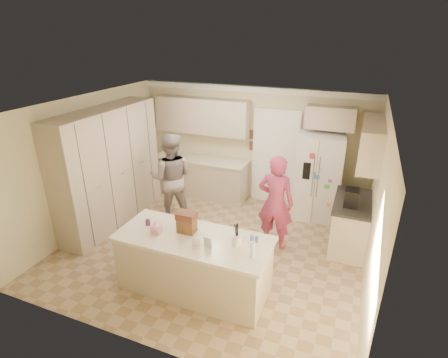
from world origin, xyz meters
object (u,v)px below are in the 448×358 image
at_px(refrigerator, 317,177).
at_px(teen_girl, 275,203).
at_px(island_base, 194,265).
at_px(tissue_box, 156,229).
at_px(dollhouse_body, 187,225).
at_px(utensil_crock, 236,240).
at_px(teen_boy, 172,178).
at_px(coffee_maker, 351,198).

xyz_separation_m(refrigerator, teen_girl, (-0.52, -1.42, -0.02)).
relative_size(island_base, tissue_box, 15.71).
xyz_separation_m(dollhouse_body, teen_girl, (0.97, 1.49, -0.15)).
distance_m(refrigerator, utensil_crock, 3.05).
bearing_deg(island_base, teen_boy, 127.59).
relative_size(teen_boy, teen_girl, 1.05).
xyz_separation_m(tissue_box, dollhouse_body, (0.40, 0.20, 0.04)).
bearing_deg(teen_boy, island_base, 108.10).
distance_m(island_base, teen_boy, 2.34).
relative_size(tissue_box, teen_boy, 0.08).
bearing_deg(tissue_box, teen_boy, 113.83).
relative_size(coffee_maker, dollhouse_body, 1.15).
bearing_deg(teen_girl, tissue_box, 52.19).
xyz_separation_m(utensil_crock, teen_boy, (-2.04, 1.76, -0.07)).
distance_m(dollhouse_body, teen_boy, 2.12).
relative_size(refrigerator, tissue_box, 12.86).
height_order(island_base, teen_boy, teen_boy).
xyz_separation_m(island_base, dollhouse_body, (-0.15, 0.10, 0.60)).
bearing_deg(refrigerator, utensil_crock, -109.45).
bearing_deg(teen_girl, utensil_crock, 84.86).
bearing_deg(coffee_maker, refrigerator, 122.33).
relative_size(island_base, teen_boy, 1.19).
bearing_deg(coffee_maker, dollhouse_body, -140.71).
bearing_deg(tissue_box, dollhouse_body, 26.57).
bearing_deg(teen_boy, utensil_crock, 119.77).
bearing_deg(refrigerator, tissue_box, -127.57).
distance_m(teen_boy, teen_girl, 2.23).
xyz_separation_m(coffee_maker, teen_boy, (-3.44, -0.09, -0.14)).
bearing_deg(island_base, teen_girl, 62.67).
relative_size(utensil_crock, teen_girl, 0.08).
relative_size(island_base, utensil_crock, 14.67).
relative_size(coffee_maker, tissue_box, 2.14).
height_order(island_base, tissue_box, tissue_box).
height_order(island_base, teen_girl, teen_girl).
distance_m(island_base, utensil_crock, 0.86).
bearing_deg(teen_girl, coffee_maker, -164.65).
relative_size(coffee_maker, teen_girl, 0.17).
relative_size(tissue_box, dollhouse_body, 0.54).
bearing_deg(teen_boy, teen_girl, 154.85).
xyz_separation_m(utensil_crock, teen_girl, (0.17, 1.54, -0.12)).
bearing_deg(teen_boy, coffee_maker, 161.99).
bearing_deg(teen_girl, island_base, 63.92).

